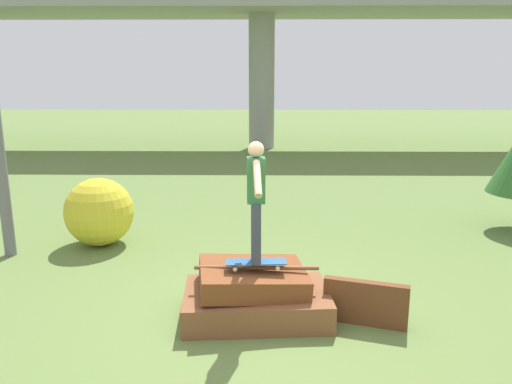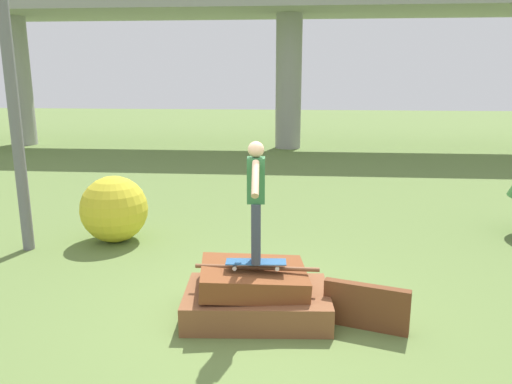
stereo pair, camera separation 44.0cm
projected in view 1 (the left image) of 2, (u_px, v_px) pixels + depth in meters
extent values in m
plane|color=olive|center=(257.00, 316.00, 6.66)|extent=(80.00, 80.00, 0.00)
cube|color=brown|center=(257.00, 303.00, 6.62)|extent=(1.98, 1.32, 0.37)
cube|color=brown|center=(252.00, 278.00, 6.61)|extent=(1.54, 1.26, 0.37)
cylinder|color=brown|center=(257.00, 268.00, 6.51)|extent=(1.63, 0.06, 0.06)
cube|color=brown|center=(365.00, 303.00, 6.38)|extent=(1.06, 0.43, 0.59)
cube|color=#23517F|center=(256.00, 262.00, 6.41)|extent=(0.79, 0.28, 0.01)
cylinder|color=silver|center=(276.00, 263.00, 6.53)|extent=(0.06, 0.03, 0.05)
cylinder|color=silver|center=(278.00, 268.00, 6.34)|extent=(0.06, 0.03, 0.05)
cylinder|color=silver|center=(235.00, 263.00, 6.51)|extent=(0.06, 0.03, 0.05)
cylinder|color=silver|center=(235.00, 269.00, 6.32)|extent=(0.06, 0.03, 0.05)
cylinder|color=#383D4C|center=(256.00, 230.00, 6.40)|extent=(0.12, 0.12, 0.78)
cylinder|color=#383D4C|center=(256.00, 234.00, 6.24)|extent=(0.12, 0.12, 0.78)
cube|color=#2D6638|center=(256.00, 180.00, 6.17)|extent=(0.23, 0.22, 0.57)
sphere|color=tan|center=(256.00, 149.00, 6.08)|extent=(0.20, 0.20, 0.20)
cylinder|color=tan|center=(255.00, 168.00, 6.47)|extent=(0.12, 0.51, 0.38)
cylinder|color=tan|center=(257.00, 179.00, 5.82)|extent=(0.12, 0.51, 0.38)
cube|color=gray|center=(262.00, 6.00, 20.66)|extent=(44.00, 4.75, 0.60)
cylinder|color=gray|center=(262.00, 82.00, 21.38)|extent=(1.10, 1.10, 5.62)
sphere|color=gold|center=(99.00, 212.00, 9.33)|extent=(1.28, 1.28, 1.28)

